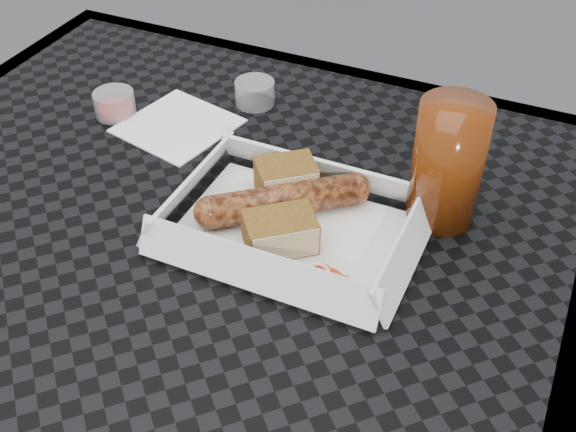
# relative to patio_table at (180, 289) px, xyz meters

# --- Properties ---
(patio_table) EXTENTS (0.80, 0.80, 0.74)m
(patio_table) POSITION_rel_patio_table_xyz_m (0.00, 0.00, 0.00)
(patio_table) COLOR black
(patio_table) RESTS_ON ground
(food_tray) EXTENTS (0.22, 0.15, 0.00)m
(food_tray) POSITION_rel_patio_table_xyz_m (0.11, 0.05, 0.08)
(food_tray) COLOR white
(food_tray) RESTS_ON patio_table
(bratwurst) EXTENTS (0.15, 0.13, 0.03)m
(bratwurst) POSITION_rel_patio_table_xyz_m (0.09, 0.07, 0.10)
(bratwurst) COLOR brown
(bratwurst) RESTS_ON food_tray
(bread_near) EXTENTS (0.07, 0.07, 0.04)m
(bread_near) POSITION_rel_patio_table_xyz_m (0.08, 0.11, 0.10)
(bread_near) COLOR brown
(bread_near) RESTS_ON food_tray
(bread_far) EXTENTS (0.08, 0.08, 0.03)m
(bread_far) POSITION_rel_patio_table_xyz_m (0.11, 0.03, 0.10)
(bread_far) COLOR brown
(bread_far) RESTS_ON food_tray
(veg_garnish) EXTENTS (0.03, 0.03, 0.00)m
(veg_garnish) POSITION_rel_patio_table_xyz_m (0.17, -0.00, 0.08)
(veg_garnish) COLOR red
(veg_garnish) RESTS_ON food_tray
(napkin) EXTENTS (0.14, 0.14, 0.00)m
(napkin) POSITION_rel_patio_table_xyz_m (-0.10, 0.17, 0.08)
(napkin) COLOR white
(napkin) RESTS_ON patio_table
(condiment_cup_sauce) EXTENTS (0.05, 0.05, 0.03)m
(condiment_cup_sauce) POSITION_rel_patio_table_xyz_m (-0.18, 0.17, 0.09)
(condiment_cup_sauce) COLOR #97160B
(condiment_cup_sauce) RESTS_ON patio_table
(condiment_cup_empty) EXTENTS (0.05, 0.05, 0.03)m
(condiment_cup_empty) POSITION_rel_patio_table_xyz_m (-0.04, 0.26, 0.09)
(condiment_cup_empty) COLOR silver
(condiment_cup_empty) RESTS_ON patio_table
(drink_glass) EXTENTS (0.07, 0.07, 0.13)m
(drink_glass) POSITION_rel_patio_table_xyz_m (0.23, 0.14, 0.14)
(drink_glass) COLOR #552007
(drink_glass) RESTS_ON patio_table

